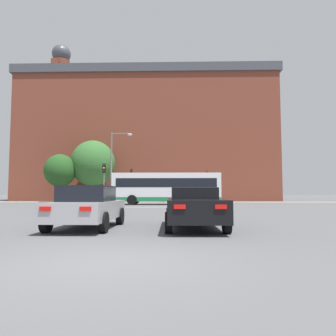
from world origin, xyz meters
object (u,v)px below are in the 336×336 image
Objects in this scene: bus_crossing_lead at (166,188)px; pedestrian_waiting at (164,195)px; street_lamp_junction at (115,160)px; car_roadster_right at (194,207)px; traffic_light_far_left at (131,180)px; car_saloon_left at (88,206)px; traffic_light_far_right at (207,181)px; traffic_light_near_left at (104,177)px.

bus_crossing_lead is 6.80× the size of pedestrian_waiting.
street_lamp_junction is (-5.28, -0.64, 2.81)m from bus_crossing_lead.
traffic_light_far_left is (-6.58, 31.82, 2.24)m from car_roadster_right.
car_saloon_left is 32.33m from traffic_light_far_right.
traffic_light_far_left is at bearing 87.97° from street_lamp_junction.
traffic_light_near_left is (-5.32, -5.38, 0.82)m from bus_crossing_lead.
traffic_light_near_left is 16.33m from pedestrian_waiting.
bus_crossing_lead is 2.50× the size of traffic_light_far_left.
pedestrian_waiting is at bearing -176.16° from bus_crossing_lead.
street_lamp_junction is (-3.28, 22.04, 3.81)m from car_saloon_left.
traffic_light_far_left is at bearing 96.07° from car_saloon_left.
car_saloon_left is 0.59× the size of street_lamp_junction.
car_saloon_left is 3.65m from car_roadster_right.
traffic_light_far_left is (-2.93, 31.88, 2.21)m from car_saloon_left.
car_roadster_right is at bearing -96.04° from traffic_light_far_right.
bus_crossing_lead is at bearing 107.23° from pedestrian_waiting.
traffic_light_far_right is 9.92m from traffic_light_far_left.
street_lamp_junction reaches higher than car_saloon_left.
car_saloon_left is 32.09m from traffic_light_far_left.
street_lamp_junction reaches higher than pedestrian_waiting.
car_saloon_left is 22.61m from street_lamp_junction.
bus_crossing_lead is 10.51m from traffic_light_far_left.
pedestrian_waiting is at bearing 93.15° from car_roadster_right.
car_roadster_right is 2.92× the size of pedestrian_waiting.
traffic_light_far_left reaches higher than car_saloon_left.
street_lamp_junction is (0.04, 4.75, 1.99)m from traffic_light_near_left.
traffic_light_far_left is 2.72× the size of pedestrian_waiting.
traffic_light_far_left reaches higher than traffic_light_far_right.
street_lamp_junction is at bearing -83.13° from bus_crossing_lead.
traffic_light_far_right is at bearing 83.04° from car_roadster_right.
car_saloon_left is 1.16× the size of traffic_light_near_left.
car_saloon_left is 0.93× the size of car_roadster_right.
street_lamp_junction is at bearing 106.58° from car_roadster_right.
traffic_light_far_right is at bearing 179.82° from pedestrian_waiting.
car_saloon_left is 2.70× the size of pedestrian_waiting.
street_lamp_junction is at bearing 80.39° from pedestrian_waiting.
traffic_light_far_left reaches higher than traffic_light_near_left.
traffic_light_far_right is (3.33, 31.45, 2.04)m from car_roadster_right.
car_roadster_right is 18.68m from traffic_light_near_left.
traffic_light_far_right is at bearing 150.58° from bus_crossing_lead.
bus_crossing_lead reaches higher than car_saloon_left.
bus_crossing_lead is at bearing 6.87° from street_lamp_junction.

